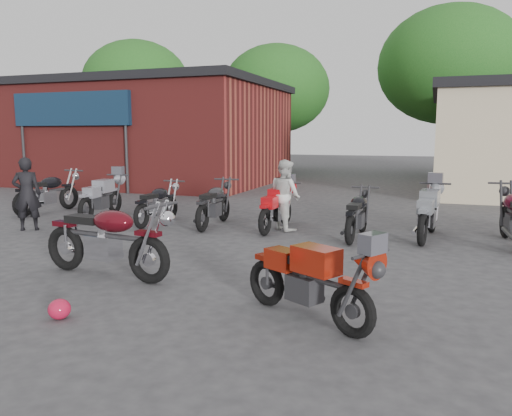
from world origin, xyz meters
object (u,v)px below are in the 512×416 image
(row_bike_3, at_px, (214,202))
(row_bike_5, at_px, (358,212))
(sportbike, at_px, (309,276))
(helmet, at_px, (59,309))
(vintage_motorcycle, at_px, (107,235))
(row_bike_0, at_px, (48,190))
(row_bike_2, at_px, (157,201))
(person_dark, at_px, (27,194))
(person_light, at_px, (285,195))
(row_bike_1, at_px, (102,195))
(row_bike_6, at_px, (429,210))
(row_bike_4, at_px, (277,205))

(row_bike_3, height_order, row_bike_5, row_bike_3)
(sportbike, height_order, helmet, sportbike)
(vintage_motorcycle, distance_m, sportbike, 3.29)
(row_bike_0, distance_m, row_bike_2, 3.64)
(person_dark, bearing_deg, person_light, 166.52)
(vintage_motorcycle, bearing_deg, row_bike_3, 99.59)
(person_light, bearing_deg, row_bike_0, 38.96)
(row_bike_2, bearing_deg, row_bike_5, -91.29)
(row_bike_0, height_order, row_bike_5, row_bike_0)
(sportbike, height_order, row_bike_1, row_bike_1)
(helmet, bearing_deg, row_bike_3, 97.22)
(vintage_motorcycle, bearing_deg, row_bike_6, 52.10)
(row_bike_5, relative_size, row_bike_6, 0.92)
(helmet, distance_m, row_bike_4, 6.04)
(row_bike_3, relative_size, row_bike_6, 0.96)
(sportbike, bearing_deg, row_bike_6, 106.19)
(person_light, distance_m, row_bike_3, 1.68)
(helmet, xyz_separation_m, person_light, (0.91, 6.04, 0.66))
(row_bike_3, bearing_deg, row_bike_5, -98.35)
(sportbike, xyz_separation_m, person_light, (-1.79, 5.15, 0.25))
(row_bike_2, distance_m, row_bike_5, 4.68)
(sportbike, distance_m, row_bike_0, 9.99)
(row_bike_0, xyz_separation_m, row_bike_6, (9.64, -0.09, -0.02))
(row_bike_5, bearing_deg, vintage_motorcycle, 145.35)
(sportbike, relative_size, row_bike_5, 0.98)
(vintage_motorcycle, height_order, row_bike_0, vintage_motorcycle)
(row_bike_4, relative_size, row_bike_6, 0.93)
(row_bike_2, bearing_deg, row_bike_6, -86.90)
(helmet, relative_size, row_bike_5, 0.14)
(sportbike, xyz_separation_m, helmet, (-2.70, -0.90, -0.41))
(vintage_motorcycle, xyz_separation_m, person_light, (1.42, 4.42, 0.13))
(person_dark, height_order, row_bike_4, person_dark)
(person_dark, height_order, row_bike_6, person_dark)
(helmet, relative_size, row_bike_0, 0.12)
(row_bike_2, bearing_deg, row_bike_3, -83.66)
(sportbike, relative_size, row_bike_1, 0.92)
(row_bike_3, xyz_separation_m, row_bike_5, (3.29, -0.24, -0.03))
(row_bike_0, height_order, row_bike_3, row_bike_0)
(vintage_motorcycle, height_order, row_bike_2, vintage_motorcycle)
(helmet, distance_m, row_bike_2, 6.16)
(row_bike_0, distance_m, row_bike_6, 9.64)
(sportbike, distance_m, row_bike_4, 5.45)
(row_bike_2, bearing_deg, row_bike_4, -86.05)
(helmet, bearing_deg, person_dark, 137.02)
(person_light, height_order, row_bike_1, person_light)
(row_bike_0, bearing_deg, helmet, -132.27)
(person_light, bearing_deg, row_bike_5, -151.80)
(row_bike_1, bearing_deg, row_bike_5, -100.87)
(sportbike, distance_m, row_bike_2, 6.86)
(row_bike_4, bearing_deg, row_bike_1, 91.11)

